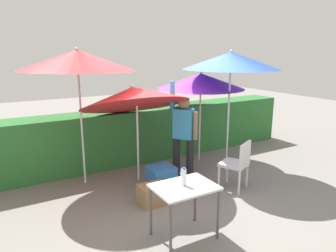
{
  "coord_description": "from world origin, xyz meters",
  "views": [
    {
      "loc": [
        -2.78,
        -4.49,
        2.45
      ],
      "look_at": [
        0.0,
        0.3,
        1.1
      ],
      "focal_mm": 33.81,
      "sensor_mm": 36.0,
      "label": 1
    }
  ],
  "objects_px": {
    "umbrella_orange": "(231,61)",
    "person_vendor": "(183,132)",
    "umbrella_navy": "(77,60)",
    "cooler_box": "(161,178)",
    "bottle_water": "(184,177)",
    "crate_cardboard": "(153,194)",
    "chair_plastic": "(238,162)",
    "umbrella_yellow": "(201,81)",
    "umbrella_rainbow": "(134,96)",
    "folding_table": "(184,192)"
  },
  "relations": [
    {
      "from": "umbrella_yellow",
      "to": "folding_table",
      "type": "height_order",
      "value": "umbrella_yellow"
    },
    {
      "from": "chair_plastic",
      "to": "umbrella_orange",
      "type": "bearing_deg",
      "value": 61.45
    },
    {
      "from": "cooler_box",
      "to": "umbrella_navy",
      "type": "bearing_deg",
      "value": 137.96
    },
    {
      "from": "folding_table",
      "to": "crate_cardboard",
      "type": "bearing_deg",
      "value": 85.63
    },
    {
      "from": "umbrella_orange",
      "to": "umbrella_navy",
      "type": "bearing_deg",
      "value": 162.57
    },
    {
      "from": "umbrella_navy",
      "to": "chair_plastic",
      "type": "height_order",
      "value": "umbrella_navy"
    },
    {
      "from": "umbrella_yellow",
      "to": "umbrella_navy",
      "type": "bearing_deg",
      "value": 179.62
    },
    {
      "from": "cooler_box",
      "to": "folding_table",
      "type": "distance_m",
      "value": 1.55
    },
    {
      "from": "folding_table",
      "to": "umbrella_orange",
      "type": "bearing_deg",
      "value": 37.33
    },
    {
      "from": "folding_table",
      "to": "umbrella_navy",
      "type": "bearing_deg",
      "value": 105.05
    },
    {
      "from": "umbrella_rainbow",
      "to": "umbrella_yellow",
      "type": "height_order",
      "value": "umbrella_rainbow"
    },
    {
      "from": "umbrella_orange",
      "to": "chair_plastic",
      "type": "relative_size",
      "value": 2.75
    },
    {
      "from": "umbrella_navy",
      "to": "bottle_water",
      "type": "xyz_separation_m",
      "value": [
        0.65,
        -2.39,
        -1.41
      ]
    },
    {
      "from": "umbrella_orange",
      "to": "bottle_water",
      "type": "relative_size",
      "value": 10.19
    },
    {
      "from": "chair_plastic",
      "to": "folding_table",
      "type": "relative_size",
      "value": 1.11
    },
    {
      "from": "umbrella_rainbow",
      "to": "bottle_water",
      "type": "relative_size",
      "value": 8.78
    },
    {
      "from": "umbrella_orange",
      "to": "folding_table",
      "type": "height_order",
      "value": "umbrella_orange"
    },
    {
      "from": "umbrella_rainbow",
      "to": "cooler_box",
      "type": "relative_size",
      "value": 4.76
    },
    {
      "from": "umbrella_yellow",
      "to": "bottle_water",
      "type": "bearing_deg",
      "value": -129.55
    },
    {
      "from": "person_vendor",
      "to": "crate_cardboard",
      "type": "height_order",
      "value": "person_vendor"
    },
    {
      "from": "umbrella_orange",
      "to": "person_vendor",
      "type": "height_order",
      "value": "umbrella_orange"
    },
    {
      "from": "umbrella_orange",
      "to": "umbrella_navy",
      "type": "xyz_separation_m",
      "value": [
        -2.7,
        0.85,
        0.03
      ]
    },
    {
      "from": "umbrella_orange",
      "to": "person_vendor",
      "type": "xyz_separation_m",
      "value": [
        -1.01,
        0.08,
        -1.3
      ]
    },
    {
      "from": "umbrella_yellow",
      "to": "cooler_box",
      "type": "height_order",
      "value": "umbrella_yellow"
    },
    {
      "from": "cooler_box",
      "to": "crate_cardboard",
      "type": "bearing_deg",
      "value": -132.93
    },
    {
      "from": "umbrella_yellow",
      "to": "crate_cardboard",
      "type": "height_order",
      "value": "umbrella_yellow"
    },
    {
      "from": "folding_table",
      "to": "bottle_water",
      "type": "height_order",
      "value": "bottle_water"
    },
    {
      "from": "bottle_water",
      "to": "cooler_box",
      "type": "bearing_deg",
      "value": 72.49
    },
    {
      "from": "umbrella_orange",
      "to": "crate_cardboard",
      "type": "xyz_separation_m",
      "value": [
        -1.97,
        -0.53,
        -2.07
      ]
    },
    {
      "from": "chair_plastic",
      "to": "umbrella_navy",
      "type": "bearing_deg",
      "value": 144.11
    },
    {
      "from": "umbrella_yellow",
      "to": "umbrella_navy",
      "type": "relative_size",
      "value": 0.8
    },
    {
      "from": "umbrella_yellow",
      "to": "bottle_water",
      "type": "xyz_separation_m",
      "value": [
        -1.96,
        -2.37,
        -0.93
      ]
    },
    {
      "from": "umbrella_rainbow",
      "to": "umbrella_orange",
      "type": "bearing_deg",
      "value": -15.52
    },
    {
      "from": "umbrella_rainbow",
      "to": "umbrella_navy",
      "type": "relative_size",
      "value": 0.85
    },
    {
      "from": "umbrella_navy",
      "to": "cooler_box",
      "type": "distance_m",
      "value": 2.52
    },
    {
      "from": "umbrella_navy",
      "to": "folding_table",
      "type": "relative_size",
      "value": 3.1
    },
    {
      "from": "chair_plastic",
      "to": "cooler_box",
      "type": "relative_size",
      "value": 2.01
    },
    {
      "from": "crate_cardboard",
      "to": "folding_table",
      "type": "distance_m",
      "value": 1.14
    },
    {
      "from": "chair_plastic",
      "to": "crate_cardboard",
      "type": "bearing_deg",
      "value": 170.34
    },
    {
      "from": "person_vendor",
      "to": "chair_plastic",
      "type": "relative_size",
      "value": 2.11
    },
    {
      "from": "folding_table",
      "to": "person_vendor",
      "type": "bearing_deg",
      "value": 57.61
    },
    {
      "from": "umbrella_orange",
      "to": "umbrella_navy",
      "type": "relative_size",
      "value": 0.99
    },
    {
      "from": "crate_cardboard",
      "to": "bottle_water",
      "type": "distance_m",
      "value": 1.22
    },
    {
      "from": "umbrella_rainbow",
      "to": "umbrella_yellow",
      "type": "xyz_separation_m",
      "value": [
        1.72,
        0.33,
        0.16
      ]
    },
    {
      "from": "umbrella_orange",
      "to": "cooler_box",
      "type": "bearing_deg",
      "value": -175.08
    },
    {
      "from": "umbrella_yellow",
      "to": "umbrella_orange",
      "type": "bearing_deg",
      "value": -83.67
    },
    {
      "from": "chair_plastic",
      "to": "crate_cardboard",
      "type": "xyz_separation_m",
      "value": [
        -1.54,
        0.26,
        -0.35
      ]
    },
    {
      "from": "umbrella_orange",
      "to": "crate_cardboard",
      "type": "distance_m",
      "value": 2.91
    },
    {
      "from": "umbrella_rainbow",
      "to": "chair_plastic",
      "type": "height_order",
      "value": "umbrella_rainbow"
    },
    {
      "from": "crate_cardboard",
      "to": "bottle_water",
      "type": "height_order",
      "value": "bottle_water"
    }
  ]
}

